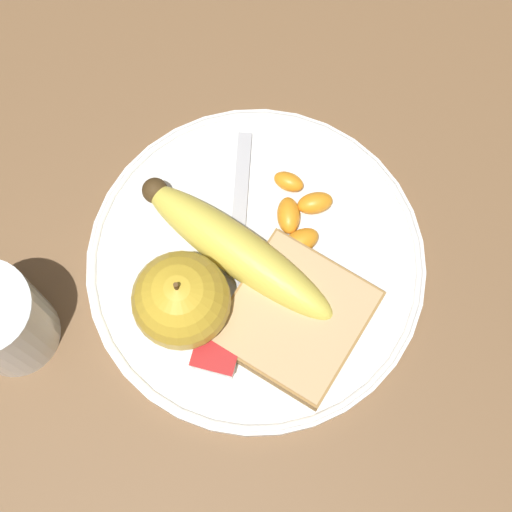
{
  "coord_description": "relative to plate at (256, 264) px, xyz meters",
  "views": [
    {
      "loc": [
        0.19,
        0.05,
        0.7
      ],
      "look_at": [
        0.0,
        0.0,
        0.03
      ],
      "focal_mm": 60.0,
      "sensor_mm": 36.0,
      "label": 1
    }
  ],
  "objects": [
    {
      "name": "orange_segment_4",
      "position": [
        -0.07,
        0.01,
        0.01
      ],
      "size": [
        0.02,
        0.03,
        0.01
      ],
      "color": "orange",
      "rests_on": "plate"
    },
    {
      "name": "orange_segment_2",
      "position": [
        -0.06,
        0.04,
        0.01
      ],
      "size": [
        0.03,
        0.04,
        0.02
      ],
      "color": "orange",
      "rests_on": "plate"
    },
    {
      "name": "plate",
      "position": [
        0.0,
        0.0,
        0.0
      ],
      "size": [
        0.28,
        0.28,
        0.01
      ],
      "color": "white",
      "rests_on": "ground_plane"
    },
    {
      "name": "ground_plane",
      "position": [
        0.0,
        0.0,
        -0.01
      ],
      "size": [
        3.0,
        3.0,
        0.0
      ],
      "primitive_type": "plane",
      "color": "brown"
    },
    {
      "name": "banana",
      "position": [
        -0.0,
        -0.02,
        0.02
      ],
      "size": [
        0.11,
        0.19,
        0.04
      ],
      "color": "#E0CC4C",
      "rests_on": "plate"
    },
    {
      "name": "jam_packet",
      "position": [
        0.08,
        -0.01,
        0.01
      ],
      "size": [
        0.04,
        0.04,
        0.02
      ],
      "color": "white",
      "rests_on": "plate"
    },
    {
      "name": "juice_glass",
      "position": [
        0.11,
        -0.18,
        0.04
      ],
      "size": [
        0.07,
        0.07,
        0.1
      ],
      "color": "silver",
      "rests_on": "ground_plane"
    },
    {
      "name": "fork",
      "position": [
        -0.0,
        -0.02,
        0.01
      ],
      "size": [
        0.18,
        0.05,
        0.0
      ],
      "rotation": [
        0.0,
        0.0,
        12.76
      ],
      "color": "#B2B2B7",
      "rests_on": "plate"
    },
    {
      "name": "orange_segment_3",
      "position": [
        -0.02,
        0.03,
        0.01
      ],
      "size": [
        0.04,
        0.04,
        0.02
      ],
      "color": "orange",
      "rests_on": "plate"
    },
    {
      "name": "orange_segment_0",
      "position": [
        -0.01,
        0.03,
        0.01
      ],
      "size": [
        0.03,
        0.03,
        0.02
      ],
      "color": "orange",
      "rests_on": "plate"
    },
    {
      "name": "orange_segment_1",
      "position": [
        -0.01,
        0.05,
        0.01
      ],
      "size": [
        0.03,
        0.02,
        0.01
      ],
      "color": "orange",
      "rests_on": "plate"
    },
    {
      "name": "bread_slice",
      "position": [
        0.04,
        0.04,
        0.02
      ],
      "size": [
        0.13,
        0.13,
        0.02
      ],
      "color": "olive",
      "rests_on": "plate"
    },
    {
      "name": "apple",
      "position": [
        0.06,
        -0.05,
        0.04
      ],
      "size": [
        0.08,
        0.08,
        0.09
      ],
      "color": "gold",
      "rests_on": "plate"
    },
    {
      "name": "orange_segment_5",
      "position": [
        -0.04,
        0.02,
        0.01
      ],
      "size": [
        0.04,
        0.03,
        0.02
      ],
      "color": "orange",
      "rests_on": "plate"
    }
  ]
}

